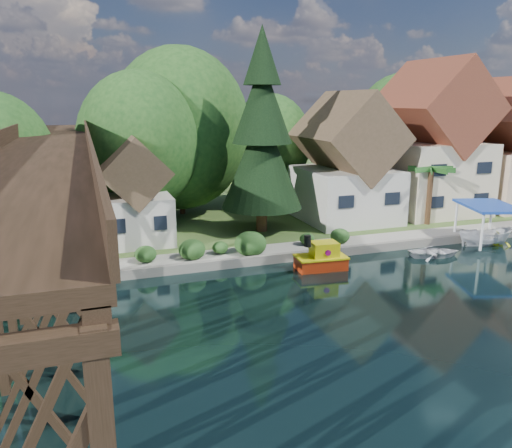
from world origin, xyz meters
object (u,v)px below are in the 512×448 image
object	(u,v)px
shed	(135,198)
house_right	(511,153)
trestle_bridge	(52,207)
house_left	(346,167)
boat_canopy	(486,229)
tugboat	(322,258)
house_center	(431,148)
boat_white_a	(435,251)
boat_yellow	(498,237)
palm_tree	(431,171)
conifer	(262,136)

from	to	relation	value
shed	house_right	bearing A→B (deg)	2.39
trestle_bridge	house_left	distance (m)	25.42
house_left	house_right	bearing A→B (deg)	0.00
house_left	boat_canopy	bearing A→B (deg)	-53.97
tugboat	house_center	bearing A→B (deg)	33.29
house_right	house_center	bearing A→B (deg)	176.82
shed	boat_white_a	bearing A→B (deg)	-24.07
boat_white_a	boat_yellow	bearing A→B (deg)	-70.29
shed	palm_tree	distance (m)	23.97
house_left	palm_tree	distance (m)	6.99
boat_white_a	conifer	bearing A→B (deg)	59.53
tugboat	house_right	bearing A→B (deg)	21.89
house_center	house_right	distance (m)	9.04
palm_tree	tugboat	size ratio (longest dim) A/B	1.52
shed	boat_yellow	distance (m)	27.42
trestle_bridge	house_center	world-z (taller)	house_center
boat_yellow	boat_canopy	bearing A→B (deg)	69.20
boat_white_a	boat_canopy	bearing A→B (deg)	-68.48
house_left	tugboat	xyz separation A→B (m)	(-7.17, -10.11, -4.43)
shed	conifer	size ratio (longest dim) A/B	0.50
palm_tree	shed	bearing A→B (deg)	174.34
boat_white_a	boat_canopy	size ratio (longest dim) A/B	0.63
trestle_bridge	boat_white_a	xyz separation A→B (m)	(24.62, 0.56, -4.98)
house_left	palm_tree	bearing A→B (deg)	-33.53
house_left	tugboat	world-z (taller)	house_left
house_left	tugboat	distance (m)	13.16
house_center	boat_yellow	bearing A→B (deg)	-95.44
boat_white_a	boat_yellow	xyz separation A→B (m)	(6.44, 0.89, 0.22)
boat_canopy	boat_yellow	xyz separation A→B (m)	(1.24, 0.00, -0.78)
boat_yellow	trestle_bridge	bearing A→B (deg)	71.76
trestle_bridge	conifer	world-z (taller)	conifer
shed	tugboat	bearing A→B (deg)	-38.49
trestle_bridge	tugboat	xyz separation A→B (m)	(15.83, 0.71, -4.64)
trestle_bridge	boat_yellow	distance (m)	31.46
house_left	house_right	size ratio (longest dim) A/B	0.88
shed	boat_yellow	size ratio (longest dim) A/B	3.49
boat_white_a	boat_canopy	world-z (taller)	boat_canopy
house_left	conifer	world-z (taller)	conifer
house_right	boat_white_a	world-z (taller)	house_right
house_left	house_right	distance (m)	18.01
shed	boat_white_a	distance (m)	21.77
conifer	palm_tree	world-z (taller)	conifer
trestle_bridge	palm_tree	size ratio (longest dim) A/B	8.48
shed	boat_white_a	xyz separation A→B (m)	(19.62, -8.77, -3.45)
tugboat	house_left	bearing A→B (deg)	54.68
house_left	house_center	xyz separation A→B (m)	(9.00, 0.50, 1.28)
house_left	house_right	world-z (taller)	house_right
house_right	trestle_bridge	bearing A→B (deg)	-165.21
boat_canopy	boat_yellow	world-z (taller)	boat_canopy
trestle_bridge	conifer	size ratio (longest dim) A/B	2.82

